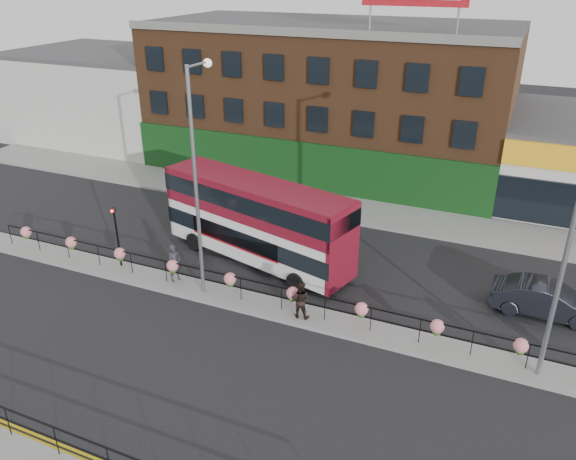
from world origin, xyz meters
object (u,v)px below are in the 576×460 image
at_px(double_decker_bus, 257,214).
at_px(pedestrian_a, 175,263).
at_px(car, 546,300).
at_px(pedestrian_b, 300,300).
at_px(lamp_column_west, 198,165).

distance_m(double_decker_bus, pedestrian_a, 4.69).
relative_size(car, pedestrian_b, 2.73).
bearing_deg(double_decker_bus, lamp_column_west, -102.45).
bearing_deg(pedestrian_b, pedestrian_a, -9.94).
distance_m(car, lamp_column_west, 16.01).
bearing_deg(lamp_column_west, pedestrian_b, -4.05).
bearing_deg(lamp_column_west, double_decker_bus, 77.55).
bearing_deg(pedestrian_a, double_decker_bus, -15.13).
height_order(double_decker_bus, pedestrian_b, double_decker_bus).
distance_m(double_decker_bus, lamp_column_west, 5.24).
bearing_deg(double_decker_bus, pedestrian_b, -45.36).
xyz_separation_m(car, lamp_column_west, (-14.45, -4.24, 5.45)).
xyz_separation_m(double_decker_bus, car, (13.62, 0.51, -1.86)).
xyz_separation_m(pedestrian_a, lamp_column_west, (1.76, -0.13, 5.12)).
height_order(pedestrian_b, lamp_column_west, lamp_column_west).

